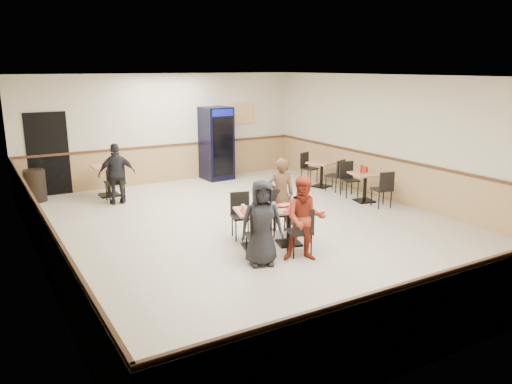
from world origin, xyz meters
TOP-DOWN VIEW (x-y plane):
  - ground at (0.00, 0.00)m, footprint 10.00×10.00m
  - room_shell at (1.78, 2.55)m, footprint 10.00×10.00m
  - main_table at (-0.23, -0.96)m, footprint 1.43×0.97m
  - main_chairs at (-0.28, -0.95)m, footprint 1.51×1.78m
  - diner_woman_left at (-0.84, -1.62)m, footprint 0.81×0.67m
  - diner_woman_right at (-0.12, -1.81)m, footprint 0.88×0.82m
  - diner_man_opposite at (0.38, -0.30)m, footprint 0.63×0.52m
  - lone_diner at (-1.86, 3.32)m, footprint 0.89×0.47m
  - tabletop_clutter at (-0.24, -1.02)m, footprint 1.17×0.68m
  - side_table_near at (3.33, 0.51)m, footprint 0.78×0.78m
  - side_table_near_chair_south at (3.33, -0.06)m, footprint 0.49×0.49m
  - side_table_near_chair_north at (3.33, 1.07)m, footprint 0.49×0.49m
  - side_table_far at (3.37, 2.25)m, footprint 0.80×0.80m
  - side_table_far_chair_south at (3.37, 1.70)m, footprint 0.51×0.51m
  - side_table_far_chair_north at (3.37, 2.80)m, footprint 0.51×0.51m
  - condiment_caddy at (3.30, 0.56)m, footprint 0.23×0.06m
  - back_table at (-1.86, 4.20)m, footprint 0.74×0.74m
  - back_table_chair_lone at (-1.86, 3.58)m, footprint 0.46×0.46m
  - pepsi_cooler at (1.37, 4.59)m, footprint 0.83×0.83m
  - trash_bin at (-3.52, 4.55)m, footprint 0.49×0.49m

SIDE VIEW (x-z plane):
  - ground at x=0.00m, z-range 0.00..0.00m
  - trash_bin at x=-3.52m, z-range 0.00..0.78m
  - side_table_far_chair_south at x=3.37m, z-range 0.00..0.87m
  - side_table_far_chair_north at x=3.37m, z-range 0.00..0.87m
  - main_chairs at x=-0.28m, z-range 0.00..0.89m
  - side_table_near_chair_south at x=3.33m, z-range 0.00..0.89m
  - side_table_near_chair_north at x=3.33m, z-range 0.00..0.89m
  - side_table_far at x=3.37m, z-range 0.11..0.80m
  - main_table at x=-0.23m, z-range 0.12..0.81m
  - side_table_near at x=3.33m, z-range 0.12..0.82m
  - back_table_chair_lone at x=-1.86m, z-range 0.00..0.98m
  - back_table at x=-1.86m, z-range 0.13..0.90m
  - room_shell at x=1.78m, z-range -4.42..5.58m
  - diner_woman_left at x=-0.84m, z-range 0.00..1.43m
  - tabletop_clutter at x=-0.24m, z-range 0.66..0.78m
  - diner_woman_right at x=-0.12m, z-range 0.00..1.44m
  - lone_diner at x=-1.86m, z-range 0.00..1.45m
  - diner_man_opposite at x=0.38m, z-range 0.00..1.47m
  - condiment_caddy at x=3.30m, z-range 0.69..0.89m
  - pepsi_cooler at x=1.37m, z-range 0.00..2.07m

